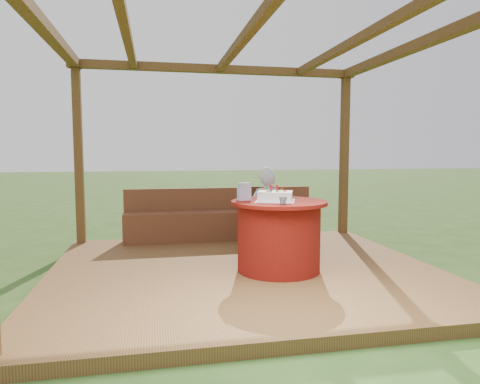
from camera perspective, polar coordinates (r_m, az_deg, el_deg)
name	(u,v)px	position (r m, az deg, el deg)	size (l,w,h in m)	color
ground	(244,277)	(5.20, 0.56, -11.30)	(60.00, 60.00, 0.00)	#2A4B19
deck	(244,272)	(5.18, 0.56, -10.66)	(4.50, 4.00, 0.12)	brown
pergola	(244,71)	(5.06, 0.58, 15.79)	(4.50, 4.00, 2.72)	brown
bench	(222,222)	(6.76, -2.48, -4.06)	(3.00, 0.42, 0.80)	brown
table	(279,235)	(4.97, 5.18, -5.76)	(1.10, 1.10, 0.81)	maroon
chair	(259,214)	(6.23, 2.56, -2.92)	(0.53, 0.53, 0.86)	#3C2013
elderly_woman	(266,211)	(5.55, 3.50, -2.60)	(0.42, 0.27, 1.18)	#9ACAE5
birthday_cake	(275,196)	(4.86, 4.73, -0.55)	(0.55, 0.55, 0.19)	white
gift_bag	(244,192)	(4.93, 0.55, 0.06)	(0.14, 0.09, 0.20)	#E393CD
drinking_glass	(283,201)	(4.55, 5.75, -1.19)	(0.09, 0.09, 0.08)	silver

